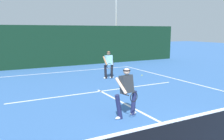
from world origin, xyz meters
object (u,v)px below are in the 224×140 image
player_near (127,91)px  tennis_ball (142,75)px  light_pole (116,11)px  player_far (109,64)px

player_near → tennis_ball: 7.01m
player_near → tennis_ball: (4.40, 5.39, -0.82)m
tennis_ball → light_pole: bearing=71.8°
player_near → player_far: size_ratio=1.02×
player_far → tennis_ball: (2.12, -0.23, -0.80)m
player_near → player_far: 6.06m
player_far → light_pole: 9.56m
player_far → light_pole: light_pole is taller
player_near → light_pole: light_pole is taller
player_near → tennis_ball: bearing=-141.3°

